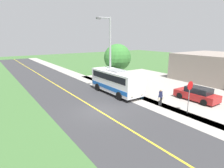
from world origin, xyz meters
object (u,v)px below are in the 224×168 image
at_px(pedestrian_with_bags, 161,97).
at_px(pedestrian_waiting, 142,91).
at_px(stop_sign, 190,92).
at_px(street_light_pole, 109,51).
at_px(parked_car_near, 197,94).
at_px(tree_curbside, 117,58).
at_px(shuttle_bus_front, 116,81).

distance_m(pedestrian_with_bags, pedestrian_waiting, 2.55).
height_order(stop_sign, street_light_pole, street_light_pole).
relative_size(pedestrian_with_bags, parked_car_near, 0.37).
xyz_separation_m(stop_sign, parked_car_near, (-3.83, -1.54, -1.28)).
relative_size(stop_sign, tree_curbside, 0.51).
bearing_deg(stop_sign, pedestrian_waiting, -84.91).
xyz_separation_m(stop_sign, street_light_pole, (1.21, -10.40, 2.85)).
distance_m(pedestrian_waiting, tree_curbside, 7.70).
bearing_deg(tree_curbside, pedestrian_with_bags, 79.45).
height_order(pedestrian_with_bags, pedestrian_waiting, pedestrian_with_bags).
bearing_deg(shuttle_bus_front, parked_car_near, 127.94).
bearing_deg(stop_sign, street_light_pole, -83.35).
xyz_separation_m(street_light_pole, parked_car_near, (-5.04, 8.85, -4.12)).
bearing_deg(pedestrian_waiting, stop_sign, 95.09).
bearing_deg(street_light_pole, parked_car_near, 119.64).
distance_m(shuttle_bus_front, tree_curbside, 5.16).
xyz_separation_m(shuttle_bus_front, stop_sign, (-1.56, 8.45, 0.42)).
distance_m(pedestrian_waiting, parked_car_near, 5.67).
xyz_separation_m(street_light_pole, tree_curbside, (-2.51, -1.76, -1.09)).
distance_m(pedestrian_waiting, street_light_pole, 6.55).
relative_size(shuttle_bus_front, tree_curbside, 1.31).
bearing_deg(shuttle_bus_front, pedestrian_with_bags, 100.79).
bearing_deg(street_light_pole, shuttle_bus_front, 79.92).
height_order(street_light_pole, tree_curbside, street_light_pole).
bearing_deg(tree_curbside, stop_sign, 83.90).
bearing_deg(parked_car_near, stop_sign, 21.94).
height_order(pedestrian_waiting, tree_curbside, tree_curbside).
xyz_separation_m(pedestrian_with_bags, pedestrian_waiting, (0.00, -2.55, -0.01)).
bearing_deg(stop_sign, pedestrian_with_bags, -80.27).
relative_size(parked_car_near, tree_curbside, 0.79).
bearing_deg(tree_curbside, parked_car_near, 103.39).
relative_size(pedestrian_with_bags, stop_sign, 0.56).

